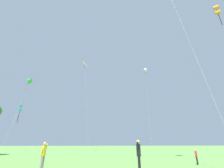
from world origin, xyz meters
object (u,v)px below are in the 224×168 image
(person_child_small, at_px, (196,155))
(person_near_tree, at_px, (44,153))
(kite_yellow_diamond, at_px, (85,67))
(kite_teal_box, at_px, (20,109))
(kite_green_small, at_px, (28,80))
(person_in_blue_jacket, at_px, (139,153))
(kite_white_distant, at_px, (145,69))
(kite_orange_box, at_px, (217,11))

(person_child_small, relative_size, person_near_tree, 0.68)
(kite_yellow_diamond, xyz_separation_m, kite_teal_box, (-16.25, 0.22, -14.00))
(person_near_tree, bearing_deg, kite_green_small, 115.07)
(kite_yellow_diamond, xyz_separation_m, person_near_tree, (-1.03, -32.07, -23.48))
(person_in_blue_jacket, bearing_deg, kite_white_distant, 65.81)
(person_in_blue_jacket, relative_size, person_near_tree, 1.06)
(kite_green_small, bearing_deg, person_near_tree, -64.93)
(kite_green_small, bearing_deg, person_in_blue_jacket, -57.64)
(person_child_small, bearing_deg, kite_yellow_diamond, 109.22)
(person_child_small, height_order, person_near_tree, person_near_tree)
(kite_white_distant, distance_m, person_child_small, 35.77)
(person_child_small, xyz_separation_m, person_near_tree, (-11.82, -1.13, 0.33))
(person_in_blue_jacket, bearing_deg, person_near_tree, 160.92)
(kite_teal_box, relative_size, person_near_tree, 6.82)
(kite_white_distant, relative_size, kite_orange_box, 0.92)
(person_near_tree, bearing_deg, kite_yellow_diamond, 88.16)
(kite_orange_box, relative_size, person_child_small, 22.21)
(kite_green_small, height_order, person_child_small, kite_green_small)
(kite_teal_box, bearing_deg, person_near_tree, -64.77)
(kite_teal_box, relative_size, person_child_small, 10.01)
(kite_teal_box, relative_size, kite_orange_box, 0.45)
(kite_green_small, xyz_separation_m, kite_white_distant, (32.15, 0.69, 6.09))
(kite_orange_box, xyz_separation_m, person_in_blue_jacket, (-19.44, -8.17, -23.47))
(kite_yellow_diamond, relative_size, person_in_blue_jacket, 14.67)
(kite_yellow_diamond, height_order, kite_teal_box, kite_yellow_diamond)
(kite_yellow_diamond, distance_m, person_in_blue_jacket, 41.63)
(kite_green_small, relative_size, kite_white_distant, 0.75)
(person_child_small, bearing_deg, kite_white_distant, 74.42)
(kite_teal_box, relative_size, person_in_blue_jacket, 6.45)
(kite_white_distant, xyz_separation_m, kite_teal_box, (-34.55, 4.21, -12.48))
(kite_green_small, bearing_deg, kite_white_distant, 1.23)
(kite_teal_box, distance_m, person_in_blue_jacket, 41.32)
(kite_teal_box, distance_m, person_near_tree, 36.93)
(kite_orange_box, xyz_separation_m, person_near_tree, (-25.26, -6.16, -23.52))
(kite_green_small, distance_m, person_in_blue_jacket, 38.23)
(kite_yellow_diamond, relative_size, person_child_small, 22.77)
(kite_yellow_diamond, bearing_deg, kite_teal_box, 179.22)
(person_in_blue_jacket, xyz_separation_m, person_near_tree, (-5.82, 2.01, -0.06))
(kite_yellow_diamond, bearing_deg, person_near_tree, -91.84)
(kite_green_small, bearing_deg, kite_orange_box, -29.15)
(kite_yellow_diamond, distance_m, person_near_tree, 39.76)
(kite_yellow_diamond, bearing_deg, person_in_blue_jacket, -82.01)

